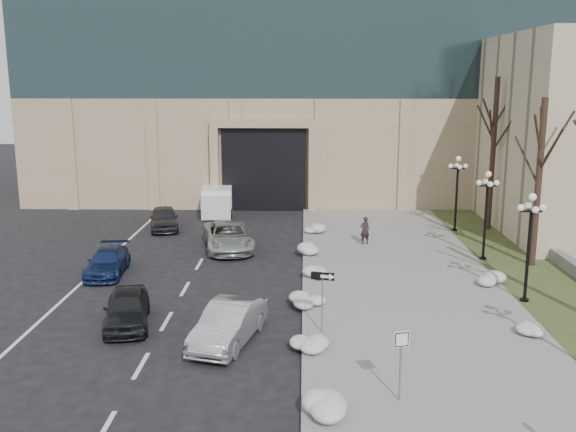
% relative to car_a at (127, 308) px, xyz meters
% --- Properties ---
extents(sidewalk, '(9.00, 40.00, 0.12)m').
position_rel_car_a_xyz_m(sidewalk, '(11.41, 4.42, -0.64)').
color(sidewalk, gray).
rests_on(sidewalk, ground).
extents(curb, '(0.30, 40.00, 0.14)m').
position_rel_car_a_xyz_m(curb, '(6.91, 4.42, -0.63)').
color(curb, gray).
rests_on(curb, ground).
extents(grass_strip, '(4.00, 40.00, 0.10)m').
position_rel_car_a_xyz_m(grass_strip, '(17.91, 4.42, -0.65)').
color(grass_strip, '#364221').
rests_on(grass_strip, ground).
extents(car_a, '(2.47, 4.37, 1.40)m').
position_rel_car_a_xyz_m(car_a, '(0.00, 0.00, 0.00)').
color(car_a, black).
rests_on(car_a, ground).
extents(car_b, '(2.61, 4.72, 1.47)m').
position_rel_car_a_xyz_m(car_b, '(4.13, -1.58, 0.04)').
color(car_b, '#ACB0B4').
rests_on(car_b, ground).
extents(car_c, '(2.07, 4.34, 1.22)m').
position_rel_car_a_xyz_m(car_c, '(-2.77, 6.60, -0.09)').
color(car_c, navy).
rests_on(car_c, ground).
extents(car_d, '(3.59, 5.82, 1.51)m').
position_rel_car_a_xyz_m(car_d, '(2.59, 11.35, 0.05)').
color(car_d, '#B4B4B4').
rests_on(car_d, ground).
extents(car_e, '(2.64, 4.49, 1.44)m').
position_rel_car_a_xyz_m(car_e, '(-2.07, 16.24, 0.02)').
color(car_e, '#313036').
rests_on(car_e, ground).
extents(pedestrian, '(0.67, 0.55, 1.59)m').
position_rel_car_a_xyz_m(pedestrian, '(10.28, 12.36, 0.21)').
color(pedestrian, black).
rests_on(pedestrian, sidewalk).
extents(box_truck, '(2.59, 6.09, 1.88)m').
position_rel_car_a_xyz_m(box_truck, '(0.62, 21.56, 0.21)').
color(box_truck, silver).
rests_on(box_truck, ground).
extents(one_way_sign, '(0.90, 0.38, 2.44)m').
position_rel_car_a_xyz_m(one_way_sign, '(7.65, -0.83, 1.31)').
color(one_way_sign, slate).
rests_on(one_way_sign, ground).
extents(keep_sign, '(0.48, 0.17, 2.27)m').
position_rel_car_a_xyz_m(keep_sign, '(9.63, -5.92, 0.97)').
color(keep_sign, slate).
rests_on(keep_sign, ground).
extents(snow_clump_b, '(1.10, 1.60, 0.36)m').
position_rel_car_a_xyz_m(snow_clump_b, '(7.20, -6.74, -0.40)').
color(snow_clump_b, silver).
rests_on(snow_clump_b, sidewalk).
extents(snow_clump_c, '(1.10, 1.60, 0.36)m').
position_rel_car_a_xyz_m(snow_clump_c, '(7.08, -2.63, -0.40)').
color(snow_clump_c, silver).
rests_on(snow_clump_c, sidewalk).
extents(snow_clump_d, '(1.10, 1.60, 0.36)m').
position_rel_car_a_xyz_m(snow_clump_d, '(7.03, 2.20, -0.40)').
color(snow_clump_d, silver).
rests_on(snow_clump_d, sidewalk).
extents(snow_clump_e, '(1.10, 1.60, 0.36)m').
position_rel_car_a_xyz_m(snow_clump_e, '(7.35, 6.10, -0.40)').
color(snow_clump_e, silver).
rests_on(snow_clump_e, sidewalk).
extents(snow_clump_f, '(1.10, 1.60, 0.36)m').
position_rel_car_a_xyz_m(snow_clump_f, '(7.28, 10.40, -0.40)').
color(snow_clump_f, silver).
rests_on(snow_clump_f, sidewalk).
extents(snow_clump_g, '(1.10, 1.60, 0.36)m').
position_rel_car_a_xyz_m(snow_clump_g, '(7.58, 15.41, -0.40)').
color(snow_clump_g, silver).
rests_on(snow_clump_g, sidewalk).
extents(snow_clump_i, '(1.10, 1.60, 0.36)m').
position_rel_car_a_xyz_m(snow_clump_i, '(15.40, -0.32, -0.40)').
color(snow_clump_i, silver).
rests_on(snow_clump_i, sidewalk).
extents(snow_clump_j, '(1.10, 1.60, 0.36)m').
position_rel_car_a_xyz_m(snow_clump_j, '(15.52, 5.28, -0.40)').
color(snow_clump_j, silver).
rests_on(snow_clump_j, sidewalk).
extents(lamppost_b, '(1.18, 1.18, 4.76)m').
position_rel_car_a_xyz_m(lamppost_b, '(16.21, 2.92, 2.37)').
color(lamppost_b, black).
rests_on(lamppost_b, ground).
extents(lamppost_c, '(1.18, 1.18, 4.76)m').
position_rel_car_a_xyz_m(lamppost_c, '(16.21, 9.42, 2.37)').
color(lamppost_c, black).
rests_on(lamppost_c, ground).
extents(lamppost_d, '(1.18, 1.18, 4.76)m').
position_rel_car_a_xyz_m(lamppost_d, '(16.21, 15.92, 2.37)').
color(lamppost_d, black).
rests_on(lamppost_d, ground).
extents(tree_mid, '(3.20, 3.20, 8.50)m').
position_rel_car_a_xyz_m(tree_mid, '(18.41, 8.42, 4.80)').
color(tree_mid, black).
rests_on(tree_mid, ground).
extents(tree_far, '(3.20, 3.20, 9.50)m').
position_rel_car_a_xyz_m(tree_far, '(18.41, 16.42, 5.45)').
color(tree_far, black).
rests_on(tree_far, ground).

